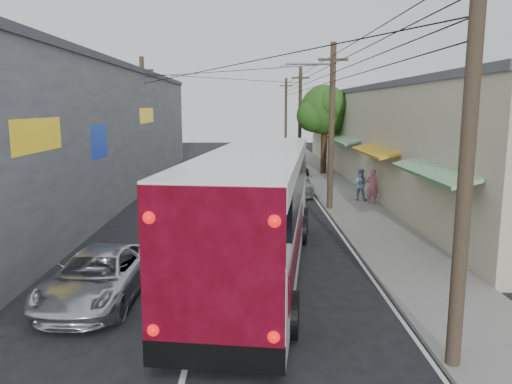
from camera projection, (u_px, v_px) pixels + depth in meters
ground at (196, 326)px, 11.60m from camera, size 120.00×120.00×0.00m
sidewalk at (332, 187)px, 31.39m from camera, size 3.00×80.00×0.12m
building_right at (396, 135)px, 32.90m from camera, size 7.09×40.00×6.25m
building_left at (79, 131)px, 28.60m from camera, size 7.20×36.00×7.25m
utility_poles at (279, 121)px, 30.98m from camera, size 11.80×45.28×8.00m
street_tree at (326, 112)px, 36.54m from camera, size 4.40×4.00×6.60m
coach_bus at (257, 209)px, 15.34m from camera, size 4.42×13.19×3.73m
jeepney at (98, 276)px, 13.04m from camera, size 2.48×4.87×1.32m
parked_suv at (292, 181)px, 29.27m from camera, size 2.16×5.20×1.50m
parked_car_mid at (294, 166)px, 36.84m from camera, size 2.01×4.05×1.33m
parked_car_far at (287, 155)px, 43.92m from camera, size 2.05×4.96×1.60m
pedestrian_near at (372, 186)px, 25.63m from camera, size 0.70×0.53×1.75m
pedestrian_far at (360, 185)px, 26.44m from camera, size 0.99×0.89×1.67m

